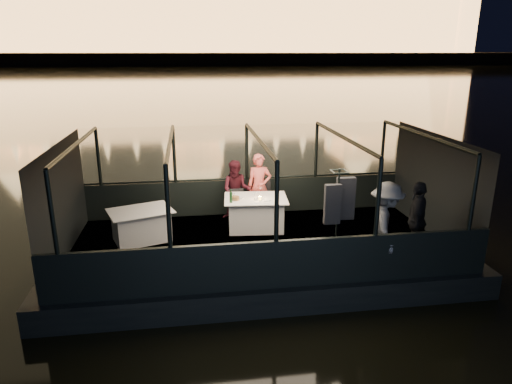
{
  "coord_description": "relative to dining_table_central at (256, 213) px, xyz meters",
  "views": [
    {
      "loc": [
        -1.4,
        -9.14,
        4.53
      ],
      "look_at": [
        0.0,
        0.4,
        1.55
      ],
      "focal_mm": 32.0,
      "sensor_mm": 36.0,
      "label": 1
    }
  ],
  "objects": [
    {
      "name": "river_water",
      "position": [
        -0.06,
        79.15,
        -0.89
      ],
      "size": [
        500.0,
        500.0,
        0.0
      ],
      "primitive_type": "plane",
      "color": "black",
      "rests_on": "ground"
    },
    {
      "name": "chair_port_left",
      "position": [
        -0.4,
        0.45,
        0.06
      ],
      "size": [
        0.38,
        0.38,
        0.81
      ],
      "primitive_type": "cube",
      "rotation": [
        0.0,
        0.0,
        -0.01
      ],
      "color": "black",
      "rests_on": "boat_deck"
    },
    {
      "name": "embankment",
      "position": [
        -0.06,
        209.15,
        0.11
      ],
      "size": [
        400.0,
        140.0,
        6.0
      ],
      "primitive_type": "cube",
      "color": "#423D33",
      "rests_on": "ground"
    },
    {
      "name": "dining_table_aft",
      "position": [
        -2.6,
        -0.32,
        0.0
      ],
      "size": [
        1.58,
        1.35,
        0.71
      ],
      "primitive_type": "cube",
      "rotation": [
        0.0,
        0.0,
        0.34
      ],
      "color": "silver",
      "rests_on": "boat_deck"
    },
    {
      "name": "boat_hull",
      "position": [
        -0.06,
        -0.85,
        -0.89
      ],
      "size": [
        8.6,
        4.4,
        1.0
      ],
      "primitive_type": "cube",
      "color": "black",
      "rests_on": "river_water"
    },
    {
      "name": "chair_port_right",
      "position": [
        0.27,
        0.61,
        0.06
      ],
      "size": [
        0.45,
        0.45,
        0.95
      ],
      "primitive_type": "cube",
      "rotation": [
        0.0,
        0.0,
        -0.02
      ],
      "color": "black",
      "rests_on": "boat_deck"
    },
    {
      "name": "end_wall_aft",
      "position": [
        3.94,
        -0.85,
        0.76
      ],
      "size": [
        0.02,
        4.0,
        2.3
      ],
      "primitive_type": null,
      "color": "black",
      "rests_on": "boat_deck"
    },
    {
      "name": "boat_deck",
      "position": [
        -0.06,
        -0.85,
        -0.41
      ],
      "size": [
        8.0,
        4.0,
        0.04
      ],
      "primitive_type": "cube",
      "color": "black",
      "rests_on": "boat_hull"
    },
    {
      "name": "passenger_dark",
      "position": [
        2.96,
        -2.01,
        0.47
      ],
      "size": [
        0.8,
        1.02,
        1.61
      ],
      "primitive_type": "imported",
      "rotation": [
        0.0,
        0.0,
        4.22
      ],
      "color": "black",
      "rests_on": "boat_deck"
    },
    {
      "name": "plate_far",
      "position": [
        -0.41,
        0.08,
        0.39
      ],
      "size": [
        0.34,
        0.34,
        0.02
      ],
      "primitive_type": "cylinder",
      "rotation": [
        0.0,
        0.0,
        -0.35
      ],
      "color": "silver",
      "rests_on": "dining_table_central"
    },
    {
      "name": "gunwale_starboard",
      "position": [
        -0.06,
        -2.85,
        0.06
      ],
      "size": [
        8.0,
        0.08,
        0.9
      ],
      "primitive_type": "cube",
      "color": "black",
      "rests_on": "boat_deck"
    },
    {
      "name": "wine_glass_white",
      "position": [
        -0.53,
        -0.19,
        0.48
      ],
      "size": [
        0.07,
        0.07,
        0.19
      ],
      "primitive_type": null,
      "rotation": [
        0.0,
        0.0,
        0.01
      ],
      "color": "silver",
      "rests_on": "dining_table_central"
    },
    {
      "name": "gunwale_port",
      "position": [
        -0.06,
        1.15,
        0.06
      ],
      "size": [
        8.0,
        0.08,
        0.9
      ],
      "primitive_type": "cube",
      "color": "black",
      "rests_on": "boat_deck"
    },
    {
      "name": "cabin_glass_starboard",
      "position": [
        -0.06,
        -2.85,
        1.21
      ],
      "size": [
        8.0,
        0.02,
        1.4
      ],
      "primitive_type": null,
      "color": "#99B2B2",
      "rests_on": "gunwale_starboard"
    },
    {
      "name": "plate_near",
      "position": [
        0.21,
        -0.2,
        0.39
      ],
      "size": [
        0.26,
        0.26,
        0.01
      ],
      "primitive_type": "cylinder",
      "rotation": [
        0.0,
        0.0,
        0.22
      ],
      "color": "white",
      "rests_on": "dining_table_central"
    },
    {
      "name": "canopy_ribs",
      "position": [
        -0.06,
        -0.85,
        0.76
      ],
      "size": [
        8.0,
        4.0,
        2.3
      ],
      "primitive_type": null,
      "color": "black",
      "rests_on": "boat_deck"
    },
    {
      "name": "wine_glass_empty",
      "position": [
        -0.06,
        -0.2,
        0.48
      ],
      "size": [
        0.08,
        0.08,
        0.19
      ],
      "primitive_type": null,
      "rotation": [
        0.0,
        0.0,
        0.29
      ],
      "color": "silver",
      "rests_on": "dining_table_central"
    },
    {
      "name": "amber_candle",
      "position": [
        0.08,
        -0.13,
        0.42
      ],
      "size": [
        0.06,
        0.06,
        0.08
      ],
      "primitive_type": "cylinder",
      "rotation": [
        0.0,
        0.0,
        0.07
      ],
      "color": "yellow",
      "rests_on": "dining_table_central"
    },
    {
      "name": "cabin_glass_port",
      "position": [
        -0.06,
        1.15,
        1.21
      ],
      "size": [
        8.0,
        0.02,
        1.4
      ],
      "primitive_type": null,
      "color": "#99B2B2",
      "rests_on": "gunwale_port"
    },
    {
      "name": "dining_table_central",
      "position": [
        0.0,
        0.0,
        0.0
      ],
      "size": [
        1.54,
        1.18,
        0.77
      ],
      "primitive_type": "cube",
      "rotation": [
        0.0,
        0.0,
        -0.09
      ],
      "color": "white",
      "rests_on": "boat_deck"
    },
    {
      "name": "coat_stand",
      "position": [
        1.24,
        -2.17,
        0.51
      ],
      "size": [
        0.64,
        0.56,
        1.97
      ],
      "primitive_type": null,
      "rotation": [
        0.0,
        0.0,
        -0.25
      ],
      "color": "black",
      "rests_on": "boat_deck"
    },
    {
      "name": "wine_glass_red",
      "position": [
        0.14,
        0.13,
        0.48
      ],
      "size": [
        0.09,
        0.09,
        0.2
      ],
      "primitive_type": null,
      "rotation": [
        0.0,
        0.0,
        0.38
      ],
      "color": "white",
      "rests_on": "dining_table_central"
    },
    {
      "name": "wine_bottle",
      "position": [
        -0.6,
        -0.25,
        0.53
      ],
      "size": [
        0.07,
        0.07,
        0.3
      ],
      "primitive_type": "cylinder",
      "rotation": [
        0.0,
        0.0,
        -0.01
      ],
      "color": "#133617",
      "rests_on": "dining_table_central"
    },
    {
      "name": "bread_basket",
      "position": [
        -0.49,
        -0.07,
        0.42
      ],
      "size": [
        0.22,
        0.22,
        0.08
      ],
      "primitive_type": "cylinder",
      "rotation": [
        0.0,
        0.0,
        0.16
      ],
      "color": "brown",
      "rests_on": "dining_table_central"
    },
    {
      "name": "passenger_stripe",
      "position": [
        2.15,
        -2.37,
        0.47
      ],
      "size": [
        0.9,
        1.24,
        1.73
      ],
      "primitive_type": "imported",
      "rotation": [
        0.0,
        0.0,
        1.3
      ],
      "color": "silver",
      "rests_on": "boat_deck"
    },
    {
      "name": "person_man_maroon",
      "position": [
        -0.38,
        0.72,
        0.36
      ],
      "size": [
        0.84,
        0.72,
        1.5
      ],
      "primitive_type": "imported",
      "rotation": [
        0.0,
        0.0,
        -0.25
      ],
      "color": "#3F111B",
      "rests_on": "boat_deck"
    },
    {
      "name": "end_wall_fore",
      "position": [
        -4.06,
        -0.85,
        0.76
      ],
      "size": [
        0.02,
        4.0,
        2.3
      ],
      "primitive_type": null,
      "color": "black",
      "rests_on": "boat_deck"
    },
    {
      "name": "cabin_roof_glass",
      "position": [
        -0.06,
        -0.85,
        1.91
      ],
      "size": [
        8.0,
        4.0,
        0.02
      ],
      "primitive_type": null,
      "color": "#99B2B2",
      "rests_on": "boat_deck"
    },
    {
      "name": "person_woman_coral",
      "position": [
        0.2,
        0.72,
        0.36
      ],
      "size": [
        0.62,
        0.43,
        1.64
      ],
      "primitive_type": "imported",
      "rotation": [
        0.0,
        0.0,
        -0.07
      ],
      "color": "#EC6056",
      "rests_on": "boat_deck"
    }
  ]
}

